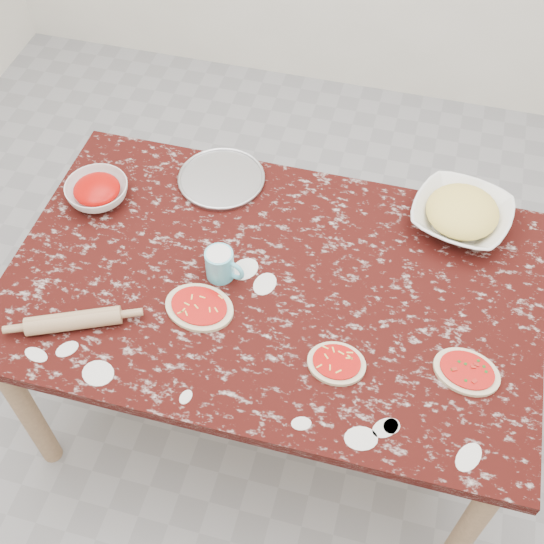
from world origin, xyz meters
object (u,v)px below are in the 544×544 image
at_px(sauce_bowl, 98,192).
at_px(rolling_pin, 74,321).
at_px(cheese_bowl, 461,216).
at_px(worktable, 272,298).
at_px(pizza_tray, 222,179).
at_px(flour_mug, 221,264).

xyz_separation_m(sauce_bowl, rolling_pin, (0.14, -0.49, -0.01)).
distance_m(sauce_bowl, cheese_bowl, 1.18).
bearing_deg(sauce_bowl, worktable, -16.37).
xyz_separation_m(worktable, rolling_pin, (-0.51, -0.30, 0.11)).
bearing_deg(rolling_pin, cheese_bowl, 33.39).
distance_m(pizza_tray, flour_mug, 0.41).
height_order(pizza_tray, sauce_bowl, sauce_bowl).
distance_m(worktable, rolling_pin, 0.60).
bearing_deg(rolling_pin, worktable, 30.41).
xyz_separation_m(worktable, sauce_bowl, (-0.64, 0.19, 0.12)).
bearing_deg(cheese_bowl, flour_mug, -149.87).
bearing_deg(cheese_bowl, sauce_bowl, -170.68).
relative_size(sauce_bowl, cheese_bowl, 0.67).
height_order(worktable, flour_mug, flour_mug).
bearing_deg(pizza_tray, flour_mug, -72.60).
height_order(pizza_tray, cheese_bowl, cheese_bowl).
relative_size(sauce_bowl, flour_mug, 1.62).
bearing_deg(worktable, flour_mug, -175.43).
bearing_deg(worktable, sauce_bowl, 163.63).
relative_size(cheese_bowl, rolling_pin, 1.14).
bearing_deg(flour_mug, rolling_pin, -140.97).
height_order(flour_mug, rolling_pin, flour_mug).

